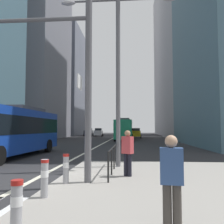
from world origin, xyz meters
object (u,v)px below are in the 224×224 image
Objects in this scene: car_oncoming_mid at (89,132)px; bollard_front at (17,205)px; car_receding_far at (132,132)px; pedestrian_walking at (128,151)px; city_bus_blue_oncoming at (12,129)px; car_receding_near at (136,133)px; street_lamp_post at (118,55)px; city_bus_red_receding at (124,129)px; pedestrian_waiting at (172,178)px; traffic_signal_gantry at (38,63)px; car_oncoming_far at (98,132)px; bollard_right at (66,167)px; bollard_left at (45,176)px.

bollard_front is at bearing -81.12° from car_oncoming_mid.
pedestrian_walking is at bearing -90.37° from car_receding_far.
city_bus_blue_oncoming is 2.62× the size of car_receding_near.
city_bus_red_receding is at bearing 91.13° from street_lamp_post.
bollard_front is at bearing -172.13° from pedestrian_waiting.
traffic_signal_gantry is at bearing 136.71° from pedestrian_waiting.
city_bus_blue_oncoming is 12.99m from bollard_front.
traffic_signal_gantry reaches higher than car_oncoming_mid.
city_bus_red_receding reaches higher than car_receding_near.
car_receding_far is 2.84× the size of pedestrian_waiting.
car_receding_far is (7.97, 42.54, -0.84)m from city_bus_blue_oncoming.
traffic_signal_gantry is (7.51, -52.22, 3.08)m from car_oncoming_mid.
car_oncoming_far is 46.44m from street_lamp_post.
pedestrian_walking is at bearing -81.01° from car_oncoming_far.
pedestrian_waiting reaches higher than bollard_front.
car_oncoming_mid is 52.17m from pedestrian_walking.
car_receding_far reaches higher than bollard_right.
car_receding_near is (2.09, 9.92, -0.85)m from city_bus_red_receding.
city_bus_red_receding is at bearing -94.05° from car_receding_far.
city_bus_red_receding is 1.95× the size of traffic_signal_gantry.
traffic_signal_gantry is 3.58m from bollard_right.
traffic_signal_gantry is 0.75× the size of street_lamp_post.
car_receding_far is at bearing 89.63° from pedestrian_walking.
bollard_left is at bearing 98.49° from bollard_front.
car_receding_near is 4.76× the size of bollard_front.
pedestrian_waiting is (1.83, -34.89, -0.80)m from city_bus_red_receding.
car_receding_near is 41.55m from traffic_signal_gantry.
street_lamp_post is at bearing 52.94° from traffic_signal_gantry.
traffic_signal_gantry is 6.58× the size of bollard_right.
pedestrian_waiting is 0.97× the size of pedestrian_walking.
car_oncoming_mid reaches higher than pedestrian_walking.
car_receding_near is at bearing 88.47° from pedestrian_walking.
city_bus_blue_oncoming is 12.45× the size of bollard_front.
city_bus_red_receding is 18.86m from car_receding_far.
street_lamp_post reaches higher than car_receding_far.
car_receding_near is at bearing -85.12° from car_receding_far.
traffic_signal_gantry is at bearing -81.82° from car_oncoming_mid.
bollard_front is (5.87, -52.95, -0.35)m from car_oncoming_far.
car_receding_far is at bearing 7.85° from car_oncoming_far.
car_oncoming_far is at bearing 96.57° from bollard_right.
city_bus_red_receding is 31.55m from bollard_right.
car_oncoming_far is 51.10m from bollard_left.
car_receding_near is at bearing 85.87° from bollard_left.
bollard_left is (0.95, -1.78, -3.40)m from traffic_signal_gantry.
car_receding_near reaches higher than bollard_front.
car_receding_far reaches higher than bollard_front.
city_bus_red_receding is 12.49× the size of bollard_left.
bollard_right is at bearing -92.54° from car_receding_far.
street_lamp_post is 8.77× the size of bollard_right.
car_oncoming_mid is 56.83m from bollard_front.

